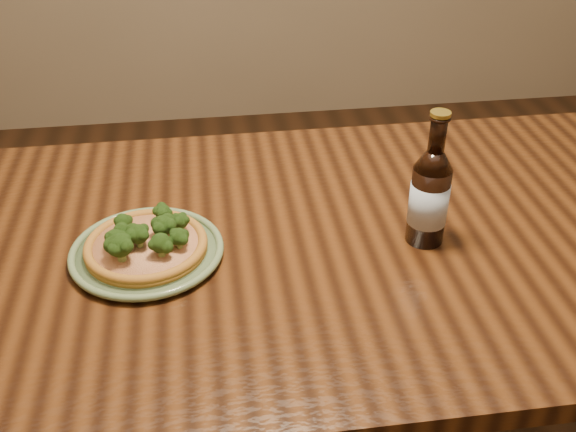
{
  "coord_description": "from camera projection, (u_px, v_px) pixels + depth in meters",
  "views": [
    {
      "loc": [
        -0.18,
        -0.92,
        1.49
      ],
      "look_at": [
        -0.04,
        0.07,
        0.82
      ],
      "focal_mm": 42.0,
      "sensor_mm": 36.0,
      "label": 1
    }
  ],
  "objects": [
    {
      "name": "table",
      "position": [
        308.0,
        275.0,
        1.33
      ],
      "size": [
        1.6,
        0.9,
        0.75
      ],
      "color": "#44230E",
      "rests_on": "ground"
    },
    {
      "name": "pizza",
      "position": [
        146.0,
        243.0,
        1.21
      ],
      "size": [
        0.22,
        0.22,
        0.07
      ],
      "rotation": [
        0.0,
        0.0,
        -0.37
      ],
      "color": "#AB7126",
      "rests_on": "plate"
    },
    {
      "name": "beer_bottle",
      "position": [
        429.0,
        195.0,
        1.22
      ],
      "size": [
        0.07,
        0.07,
        0.26
      ],
      "rotation": [
        0.0,
        0.0,
        0.3
      ],
      "color": "black",
      "rests_on": "table"
    },
    {
      "name": "plate",
      "position": [
        147.0,
        252.0,
        1.22
      ],
      "size": [
        0.28,
        0.28,
        0.02
      ],
      "rotation": [
        0.0,
        0.0,
        0.01
      ],
      "color": "#667F57",
      "rests_on": "table"
    }
  ]
}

